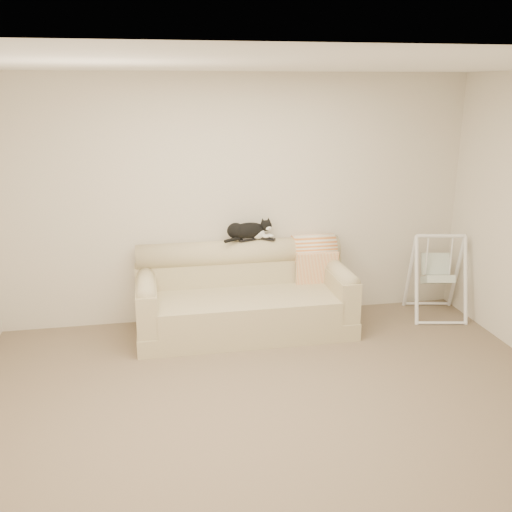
% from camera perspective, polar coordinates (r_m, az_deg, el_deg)
% --- Properties ---
extents(ground_plane, '(5.00, 5.00, 0.00)m').
position_cam_1_polar(ground_plane, '(4.68, 2.23, -15.14)').
color(ground_plane, brown).
rests_on(ground_plane, ground).
extents(room_shell, '(5.04, 4.04, 2.60)m').
position_cam_1_polar(room_shell, '(4.08, 2.47, 3.38)').
color(room_shell, silver).
rests_on(room_shell, ground).
extents(sofa, '(2.20, 0.93, 0.90)m').
position_cam_1_polar(sofa, '(5.95, -1.23, -4.14)').
color(sofa, '#BFB496').
rests_on(sofa, ground).
extents(remote_a, '(0.19, 0.09, 0.03)m').
position_cam_1_polar(remote_a, '(6.00, -0.90, 1.66)').
color(remote_a, black).
rests_on(remote_a, sofa).
extents(remote_b, '(0.17, 0.13, 0.02)m').
position_cam_1_polar(remote_b, '(6.04, 1.14, 1.74)').
color(remote_b, black).
rests_on(remote_b, sofa).
extents(tuxedo_cat, '(0.56, 0.31, 0.22)m').
position_cam_1_polar(tuxedo_cat, '(5.99, -0.80, 2.57)').
color(tuxedo_cat, black).
rests_on(tuxedo_cat, sofa).
extents(throw_blanket, '(0.45, 0.38, 0.58)m').
position_cam_1_polar(throw_blanket, '(6.21, 5.79, 0.34)').
color(throw_blanket, orange).
rests_on(throw_blanket, sofa).
extents(baby_swing, '(0.67, 0.70, 0.94)m').
position_cam_1_polar(baby_swing, '(6.58, 17.64, -1.82)').
color(baby_swing, white).
rests_on(baby_swing, ground).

